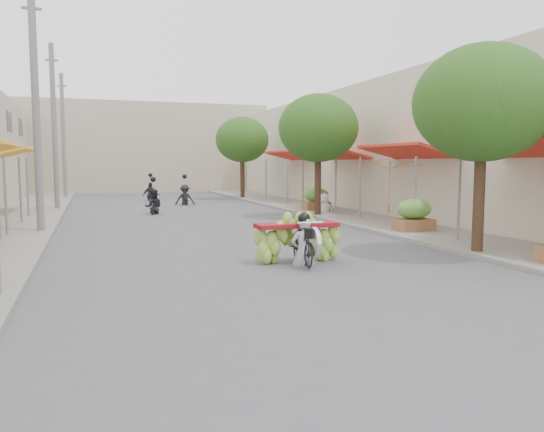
{
  "coord_description": "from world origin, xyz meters",
  "views": [
    {
      "loc": [
        -3.77,
        -6.85,
        2.34
      ],
      "look_at": [
        0.19,
        4.79,
        1.1
      ],
      "focal_mm": 35.0,
      "sensor_mm": 36.0,
      "label": 1
    }
  ],
  "objects": [
    {
      "name": "ground",
      "position": [
        0.0,
        0.0,
        0.0
      ],
      "size": [
        120.0,
        120.0,
        0.0
      ],
      "primitive_type": "plane",
      "color": "#545358",
      "rests_on": "ground"
    },
    {
      "name": "sidewalk_left",
      "position": [
        -7.0,
        15.0,
        0.06
      ],
      "size": [
        4.0,
        60.0,
        0.12
      ],
      "primitive_type": "cube",
      "color": "gray",
      "rests_on": "ground"
    },
    {
      "name": "sidewalk_right",
      "position": [
        7.0,
        15.0,
        0.06
      ],
      "size": [
        4.0,
        60.0,
        0.12
      ],
      "primitive_type": "cube",
      "color": "gray",
      "rests_on": "ground"
    },
    {
      "name": "shophouse_row_right",
      "position": [
        11.99,
        14.0,
        3.0
      ],
      "size": [
        9.77,
        40.0,
        6.0
      ],
      "color": "beige",
      "rests_on": "ground"
    },
    {
      "name": "far_building",
      "position": [
        0.0,
        38.0,
        3.5
      ],
      "size": [
        20.0,
        6.0,
        7.0
      ],
      "primitive_type": "cube",
      "color": "#B9A892",
      "rests_on": "ground"
    },
    {
      "name": "utility_pole_mid",
      "position": [
        -5.4,
        12.0,
        4.03
      ],
      "size": [
        0.6,
        0.24,
        8.0
      ],
      "color": "slate",
      "rests_on": "ground"
    },
    {
      "name": "utility_pole_far",
      "position": [
        -5.4,
        21.0,
        4.03
      ],
      "size": [
        0.6,
        0.24,
        8.0
      ],
      "color": "slate",
      "rests_on": "ground"
    },
    {
      "name": "utility_pole_back",
      "position": [
        -5.4,
        30.0,
        4.03
      ],
      "size": [
        0.6,
        0.24,
        8.0
      ],
      "color": "slate",
      "rests_on": "ground"
    },
    {
      "name": "street_tree_near",
      "position": [
        5.4,
        4.0,
        3.78
      ],
      "size": [
        3.4,
        3.4,
        5.25
      ],
      "color": "#3A2719",
      "rests_on": "ground"
    },
    {
      "name": "street_tree_mid",
      "position": [
        5.4,
        14.0,
        3.78
      ],
      "size": [
        3.4,
        3.4,
        5.25
      ],
      "color": "#3A2719",
      "rests_on": "ground"
    },
    {
      "name": "street_tree_far",
      "position": [
        5.4,
        26.0,
        3.78
      ],
      "size": [
        3.4,
        3.4,
        5.25
      ],
      "color": "#3A2719",
      "rests_on": "ground"
    },
    {
      "name": "produce_crate_mid",
      "position": [
        6.2,
        8.0,
        0.71
      ],
      "size": [
        1.2,
        0.88,
        1.16
      ],
      "color": "brown",
      "rests_on": "ground"
    },
    {
      "name": "produce_crate_far",
      "position": [
        6.2,
        16.0,
        0.71
      ],
      "size": [
        1.2,
        0.88,
        1.16
      ],
      "color": "brown",
      "rests_on": "ground"
    },
    {
      "name": "banana_motorbike",
      "position": [
        0.77,
        4.44,
        0.69
      ],
      "size": [
        2.2,
        1.81,
        2.04
      ],
      "color": "black",
      "rests_on": "ground"
    },
    {
      "name": "market_umbrella",
      "position": [
        5.82,
        8.85,
        2.58
      ],
      "size": [
        2.52,
        2.52,
        1.97
      ],
      "rotation": [
        0.0,
        0.0,
        0.18
      ],
      "color": "#D44B1C",
      "rests_on": "ground"
    },
    {
      "name": "pedestrian",
      "position": [
        6.21,
        15.08,
        0.95
      ],
      "size": [
        0.83,
        0.51,
        1.66
      ],
      "rotation": [
        0.0,
        0.0,
        3.12
      ],
      "color": "white",
      "rests_on": "ground"
    },
    {
      "name": "bg_motorbike_a",
      "position": [
        -1.12,
        17.78,
        0.75
      ],
      "size": [
        0.87,
        1.64,
        1.95
      ],
      "color": "black",
      "rests_on": "ground"
    },
    {
      "name": "bg_motorbike_b",
      "position": [
        1.1,
        22.47,
        0.84
      ],
      "size": [
        1.12,
        1.82,
        1.95
      ],
      "color": "black",
      "rests_on": "ground"
    },
    {
      "name": "bg_motorbike_c",
      "position": [
        -0.34,
        26.49,
        0.82
      ],
      "size": [
        1.08,
        1.57,
        1.95
      ],
      "color": "black",
      "rests_on": "ground"
    }
  ]
}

